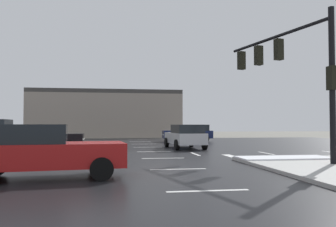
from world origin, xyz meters
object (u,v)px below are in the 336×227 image
Objects in this scene: traffic_signal_mast at (290,63)px; sedan_red at (40,150)px; sedan_navy at (189,133)px; sedan_black at (42,137)px; sedan_silver at (185,136)px.

traffic_signal_mast reaches higher than sedan_red.
sedan_red is at bearing 68.38° from sedan_navy.
traffic_signal_mast is 1.40× the size of sedan_black.
sedan_silver is at bearing 77.95° from sedan_navy.
sedan_red and sedan_navy have the same top height.
sedan_red is 13.60m from sedan_silver.
traffic_signal_mast is at bearing 12.87° from sedan_red.
sedan_navy is at bearing -11.43° from traffic_signal_mast.
sedan_silver is at bearing 54.20° from sedan_red.
sedan_silver and sedan_navy have the same top height.
sedan_red is 11.32m from sedan_black.
sedan_black is at bearing 42.78° from traffic_signal_mast.
sedan_black is (-2.26, 11.09, 0.00)m from sedan_red.
sedan_black is at bearing 42.23° from sedan_navy.
sedan_silver is at bearing 5.03° from traffic_signal_mast.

